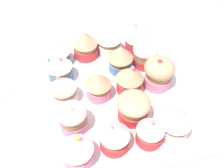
% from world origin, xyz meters
% --- Properties ---
extents(ground_plane, '(1.80, 1.80, 0.03)m').
position_xyz_m(ground_plane, '(0.00, 0.00, -0.01)').
color(ground_plane, '#9E9EA3').
extents(baking_tray, '(0.32, 0.38, 0.01)m').
position_xyz_m(baking_tray, '(0.00, 0.00, 0.01)').
color(baking_tray, silver).
rests_on(baking_tray, ground_plane).
extents(cupcake_0, '(0.06, 0.06, 0.07)m').
position_xyz_m(cupcake_0, '(-0.10, -0.14, 0.05)').
color(cupcake_0, pink).
rests_on(cupcake_0, baking_tray).
extents(cupcake_1, '(0.06, 0.06, 0.07)m').
position_xyz_m(cupcake_1, '(-0.03, -0.13, 0.05)').
color(cupcake_1, '#D1333D').
rests_on(cupcake_1, baking_tray).
extents(cupcake_2, '(0.05, 0.05, 0.08)m').
position_xyz_m(cupcake_2, '(0.04, -0.13, 0.05)').
color(cupcake_2, '#D1333D').
rests_on(cupcake_2, baking_tray).
extents(cupcake_3, '(0.06, 0.06, 0.07)m').
position_xyz_m(cupcake_3, '(0.09, -0.13, 0.05)').
color(cupcake_3, white).
rests_on(cupcake_3, baking_tray).
extents(cupcake_4, '(0.06, 0.06, 0.07)m').
position_xyz_m(cupcake_4, '(-0.10, -0.07, 0.04)').
color(cupcake_4, pink).
rests_on(cupcake_4, baking_tray).
extents(cupcake_5, '(0.07, 0.07, 0.06)m').
position_xyz_m(cupcake_5, '(0.03, -0.07, 0.04)').
color(cupcake_5, '#D1333D').
rests_on(cupcake_5, baking_tray).
extents(cupcake_6, '(0.06, 0.06, 0.07)m').
position_xyz_m(cupcake_6, '(-0.10, 0.01, 0.05)').
color(cupcake_6, white).
rests_on(cupcake_6, baking_tray).
extents(cupcake_7, '(0.06, 0.06, 0.07)m').
position_xyz_m(cupcake_7, '(-0.03, -0.00, 0.05)').
color(cupcake_7, pink).
rests_on(cupcake_7, baking_tray).
extents(cupcake_8, '(0.06, 0.06, 0.07)m').
position_xyz_m(cupcake_8, '(0.04, -0.00, 0.05)').
color(cupcake_8, '#D1333D').
rests_on(cupcake_8, baking_tray).
extents(cupcake_9, '(0.07, 0.07, 0.08)m').
position_xyz_m(cupcake_9, '(0.11, -0.00, 0.05)').
color(cupcake_9, pink).
rests_on(cupcake_9, baking_tray).
extents(cupcake_10, '(0.06, 0.06, 0.07)m').
position_xyz_m(cupcake_10, '(-0.10, 0.07, 0.05)').
color(cupcake_10, '#477AC6').
rests_on(cupcake_10, baking_tray).
extents(cupcake_11, '(0.06, 0.06, 0.07)m').
position_xyz_m(cupcake_11, '(0.04, 0.07, 0.05)').
color(cupcake_11, '#477AC6').
rests_on(cupcake_11, baking_tray).
extents(cupcake_12, '(0.06, 0.06, 0.07)m').
position_xyz_m(cupcake_12, '(0.10, 0.07, 0.05)').
color(cupcake_12, '#D1333D').
rests_on(cupcake_12, baking_tray).
extents(cupcake_13, '(0.06, 0.06, 0.08)m').
position_xyz_m(cupcake_13, '(-0.10, 0.13, 0.05)').
color(cupcake_13, '#477AC6').
rests_on(cupcake_13, baking_tray).
extents(cupcake_14, '(0.06, 0.06, 0.07)m').
position_xyz_m(cupcake_14, '(-0.03, 0.14, 0.05)').
color(cupcake_14, '#D1333D').
rests_on(cupcake_14, baking_tray).
extents(cupcake_15, '(0.06, 0.06, 0.07)m').
position_xyz_m(cupcake_15, '(0.03, 0.14, 0.05)').
color(cupcake_15, white).
rests_on(cupcake_15, baking_tray).
extents(cupcake_16, '(0.06, 0.06, 0.08)m').
position_xyz_m(cupcake_16, '(0.10, 0.13, 0.05)').
color(cupcake_16, '#D1333D').
rests_on(cupcake_16, baking_tray).
extents(napkin, '(0.15, 0.18, 0.01)m').
position_xyz_m(napkin, '(-0.25, 0.13, 0.00)').
color(napkin, white).
rests_on(napkin, ground_plane).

